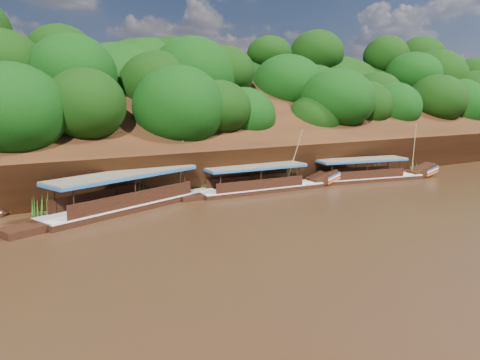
# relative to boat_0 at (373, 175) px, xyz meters

# --- Properties ---
(ground) EXTENTS (160.00, 160.00, 0.00)m
(ground) POSITION_rel_boat_0_xyz_m (-10.51, -6.99, -0.49)
(ground) COLOR black
(ground) RESTS_ON ground
(riverbank) EXTENTS (120.00, 30.06, 19.40)m
(riverbank) POSITION_rel_boat_0_xyz_m (-10.52, 15.74, 1.39)
(riverbank) COLOR black
(riverbank) RESTS_ON ground
(boat_0) EXTENTS (13.59, 4.13, 5.89)m
(boat_0) POSITION_rel_boat_0_xyz_m (0.00, 0.00, 0.00)
(boat_0) COLOR black
(boat_0) RESTS_ON ground
(boat_1) EXTENTS (13.45, 2.87, 5.71)m
(boat_1) POSITION_rel_boat_0_xyz_m (-11.37, 0.87, 0.03)
(boat_1) COLOR black
(boat_1) RESTS_ON ground
(boat_2) EXTENTS (16.99, 8.33, 6.18)m
(boat_2) POSITION_rel_boat_0_xyz_m (-22.33, 0.96, 0.12)
(boat_2) COLOR black
(boat_2) RESTS_ON ground
(reeds) EXTENTS (48.28, 2.72, 2.17)m
(reeds) POSITION_rel_boat_0_xyz_m (-13.21, 2.56, 0.39)
(reeds) COLOR #216419
(reeds) RESTS_ON ground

